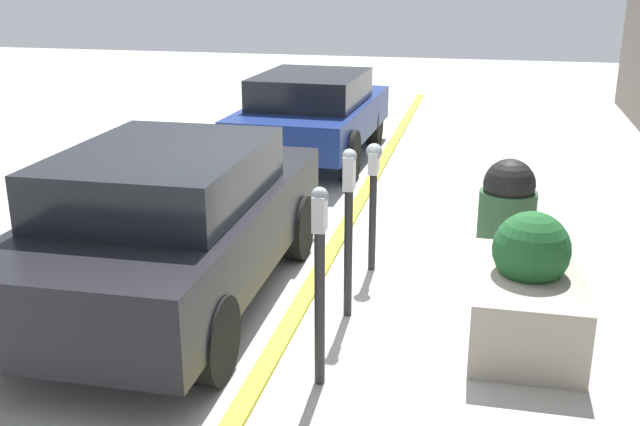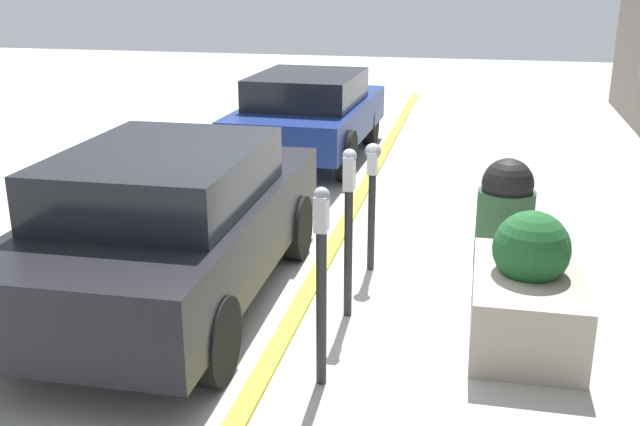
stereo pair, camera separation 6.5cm
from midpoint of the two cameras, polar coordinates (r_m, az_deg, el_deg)
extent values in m
plane|color=#ADAAA3|center=(6.97, -0.75, -7.50)|extent=(40.00, 40.00, 0.00)
cube|color=gold|center=(6.98, -1.40, -7.29)|extent=(24.50, 0.16, 0.04)
cylinder|color=#232326|center=(5.59, 0.31, -7.33)|extent=(0.08, 0.08, 1.24)
cube|color=#B7B7BC|center=(5.31, 0.32, -0.01)|extent=(0.14, 0.09, 0.26)
sphere|color=gray|center=(5.27, 0.33, 1.35)|extent=(0.12, 0.12, 0.12)
cylinder|color=#232326|center=(6.67, 2.44, -3.14)|extent=(0.07, 0.07, 1.19)
cube|color=#B7B7BC|center=(6.43, 2.53, 3.06)|extent=(0.15, 0.09, 0.30)
sphere|color=gray|center=(6.39, 2.55, 4.36)|extent=(0.13, 0.13, 0.13)
cylinder|color=#232326|center=(7.72, 4.26, -0.70)|extent=(0.07, 0.07, 1.05)
cube|color=#B7B7BC|center=(7.54, 4.37, 3.86)|extent=(0.20, 0.09, 0.22)
sphere|color=gray|center=(7.51, 4.40, 4.69)|extent=(0.17, 0.17, 0.17)
cube|color=#A39989|center=(6.58, 15.69, -6.91)|extent=(1.51, 0.90, 0.62)
sphere|color=#1E5628|center=(6.38, 16.09, -2.70)|extent=(0.64, 0.64, 0.64)
cube|color=black|center=(7.05, -10.72, -1.39)|extent=(4.22, 1.86, 0.69)
cube|color=black|center=(6.73, -11.56, 2.85)|extent=(2.20, 1.62, 0.48)
cylinder|color=black|center=(8.08, -1.51, -1.11)|extent=(0.69, 0.22, 0.69)
cylinder|color=black|center=(8.62, -12.35, -0.27)|extent=(0.69, 0.22, 0.69)
cylinder|color=black|center=(5.79, -7.84, -9.54)|extent=(0.69, 0.22, 0.69)
cylinder|color=black|center=(6.52, -21.87, -7.44)|extent=(0.69, 0.22, 0.69)
cube|color=navy|center=(12.25, -0.35, 7.18)|extent=(3.96, 1.94, 0.56)
cube|color=black|center=(12.01, -0.52, 9.46)|extent=(2.08, 1.66, 0.47)
cylinder|color=black|center=(13.32, 4.32, 6.82)|extent=(0.75, 0.22, 0.75)
cylinder|color=black|center=(13.65, -2.62, 7.13)|extent=(0.75, 0.22, 0.75)
cylinder|color=black|center=(11.00, 2.46, 4.36)|extent=(0.75, 0.22, 0.75)
cylinder|color=black|center=(11.39, -5.79, 4.78)|extent=(0.75, 0.22, 0.75)
cylinder|color=#2D5133|center=(8.05, 14.18, -1.24)|extent=(0.59, 0.59, 0.83)
sphere|color=black|center=(7.90, 14.46, 2.11)|extent=(0.53, 0.53, 0.53)
camera|label=1|loc=(0.03, 90.28, -0.09)|focal=42.00mm
camera|label=2|loc=(0.03, -89.72, 0.09)|focal=42.00mm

